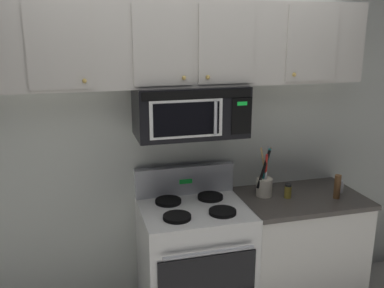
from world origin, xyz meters
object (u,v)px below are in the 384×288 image
at_px(over_range_microwave, 190,111).
at_px(utensil_crock_cream, 265,182).
at_px(pepper_mill, 337,187).
at_px(stove_range, 194,262).
at_px(salt_shaker, 340,187).
at_px(spice_jar, 288,191).

distance_m(over_range_microwave, utensil_crock_cream, 0.81).
xyz_separation_m(over_range_microwave, pepper_mill, (1.07, -0.22, -0.58)).
bearing_deg(stove_range, over_range_microwave, 90.14).
distance_m(stove_range, utensil_crock_cream, 0.79).
distance_m(utensil_crock_cream, salt_shaker, 0.61).
xyz_separation_m(stove_range, over_range_microwave, (-0.00, 0.12, 1.11)).
height_order(utensil_crock_cream, spice_jar, utensil_crock_cream).
bearing_deg(pepper_mill, stove_range, 174.41).
relative_size(stove_range, spice_jar, 10.38).
relative_size(utensil_crock_cream, pepper_mill, 2.12).
height_order(stove_range, over_range_microwave, over_range_microwave).
distance_m(utensil_crock_cream, pepper_mill, 0.54).
xyz_separation_m(salt_shaker, spice_jar, (-0.44, 0.01, 0.01)).
bearing_deg(salt_shaker, utensil_crock_cream, 171.51).
distance_m(salt_shaker, pepper_mill, 0.14).
bearing_deg(pepper_mill, salt_shaker, 45.07).
relative_size(stove_range, pepper_mill, 6.18).
distance_m(over_range_microwave, spice_jar, 0.96).
height_order(over_range_microwave, salt_shaker, over_range_microwave).
height_order(stove_range, pepper_mill, stove_range).
distance_m(stove_range, salt_shaker, 1.26).
height_order(salt_shaker, pepper_mill, pepper_mill).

